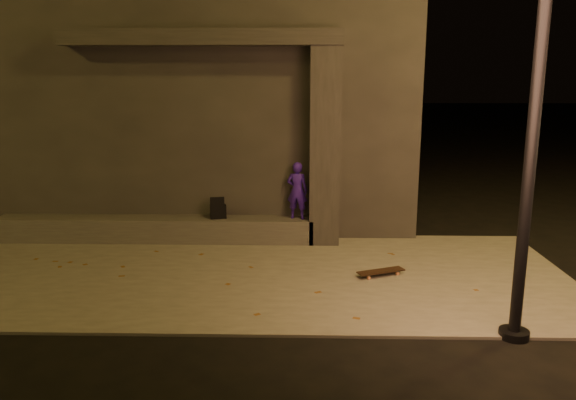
{
  "coord_description": "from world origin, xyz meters",
  "views": [
    {
      "loc": [
        1.27,
        -6.5,
        3.12
      ],
      "look_at": [
        1.07,
        2.0,
        1.23
      ],
      "focal_mm": 35.0,
      "sensor_mm": 36.0,
      "label": 1
    }
  ],
  "objects_px": {
    "column": "(325,147)",
    "backpack": "(218,211)",
    "skateboard": "(381,272)",
    "skateboarder": "(297,190)"
  },
  "relations": [
    {
      "from": "skateboard",
      "to": "column",
      "type": "bearing_deg",
      "value": 91.43
    },
    {
      "from": "column",
      "to": "skateboard",
      "type": "relative_size",
      "value": 4.54
    },
    {
      "from": "column",
      "to": "backpack",
      "type": "bearing_deg",
      "value": 180.0
    },
    {
      "from": "column",
      "to": "skateboard",
      "type": "distance_m",
      "value": 2.67
    },
    {
      "from": "column",
      "to": "skateboarder",
      "type": "bearing_deg",
      "value": 180.0
    },
    {
      "from": "column",
      "to": "backpack",
      "type": "distance_m",
      "value": 2.33
    },
    {
      "from": "column",
      "to": "backpack",
      "type": "height_order",
      "value": "column"
    },
    {
      "from": "backpack",
      "to": "skateboard",
      "type": "distance_m",
      "value": 3.42
    },
    {
      "from": "column",
      "to": "backpack",
      "type": "xyz_separation_m",
      "value": [
        -1.99,
        0.0,
        -1.21
      ]
    },
    {
      "from": "skateboard",
      "to": "backpack",
      "type": "bearing_deg",
      "value": 123.95
    }
  ]
}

